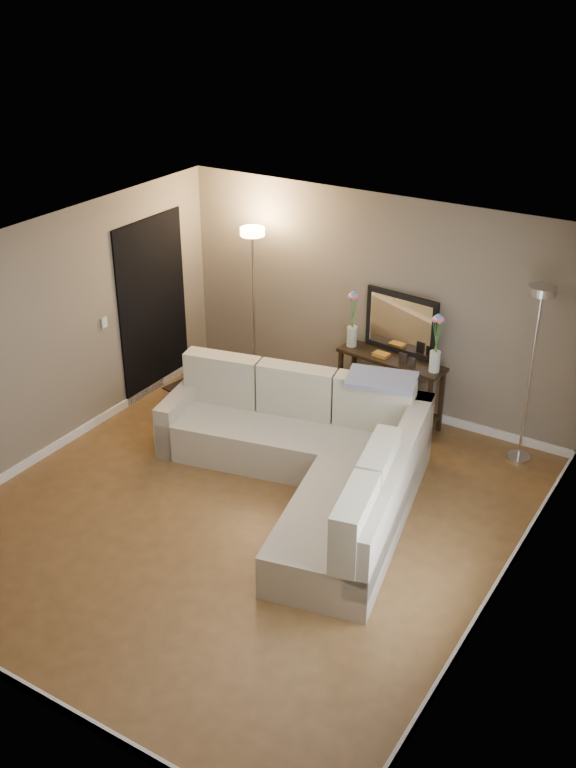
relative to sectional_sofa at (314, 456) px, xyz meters
The scene contains 23 objects.
floor 0.93m from the sectional_sofa, 111.86° to the right, with size 5.00×5.50×0.01m, color brown.
ceiling 2.39m from the sectional_sofa, 111.86° to the right, with size 5.00×5.50×0.01m, color white.
wall_back 2.20m from the sectional_sofa, 99.11° to the left, with size 5.00×0.02×2.60m, color #796F5D.
wall_front 3.68m from the sectional_sofa, 95.09° to the right, with size 5.00×0.02×2.60m, color #796F5D.
wall_left 3.08m from the sectional_sofa, 164.42° to the right, with size 0.02×5.50×2.60m, color #796F5D.
wall_right 2.51m from the sectional_sofa, 19.75° to the right, with size 0.02×5.50×2.60m, color #796F5D.
baseboard_back 2.00m from the sectional_sofa, 99.22° to the left, with size 5.00×0.03×0.10m, color white.
baseboard_front 3.55m from the sectional_sofa, 95.13° to the right, with size 5.00×0.03×0.10m, color white.
baseboard_left 2.93m from the sectional_sofa, 164.29° to the right, with size 0.03×5.50×0.10m, color white.
baseboard_right 2.33m from the sectional_sofa, 19.96° to the right, with size 0.03×5.50×0.10m, color white.
doorway 3.03m from the sectional_sofa, 161.93° to the left, with size 0.02×1.20×2.20m, color black.
switch_plate 2.92m from the sectional_sofa, behind, with size 0.02×0.08×0.12m, color white.
sectional_sofa is the anchor object (origin of this frame).
throw_blanket 1.06m from the sectional_sofa, 66.44° to the left, with size 0.72×0.41×0.05m, color gray.
console_table 1.70m from the sectional_sofa, 91.17° to the left, with size 1.34×0.50×0.80m.
leaning_mirror 2.02m from the sectional_sofa, 87.97° to the left, with size 0.92×0.15×0.72m.
table_decor 1.71m from the sectional_sofa, 88.66° to the left, with size 0.55×0.15×0.13m.
flower_vase_left 1.96m from the sectional_sofa, 106.01° to the left, with size 0.16×0.13×0.69m.
flower_vase_right 1.87m from the sectional_sofa, 69.87° to the left, with size 0.16×0.13×0.69m.
floor_lamp_lit 2.66m from the sectional_sofa, 137.84° to the left, with size 0.34×0.34×2.06m.
floor_lamp_unlit 2.55m from the sectional_sofa, 45.02° to the left, with size 0.31×0.31×2.00m.
charcoal_rug 2.38m from the sectional_sofa, 147.41° to the left, with size 1.34×1.01×0.02m, color black.
black_bag 2.56m from the sectional_sofa, 151.78° to the left, with size 0.38×0.27×0.25m, color black.
Camera 1 is at (3.98, -5.68, 4.99)m, focal length 40.00 mm.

